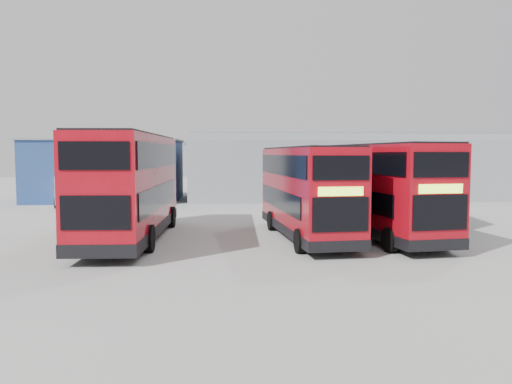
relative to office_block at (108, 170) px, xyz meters
name	(u,v)px	position (x,y,z in m)	size (l,w,h in m)	color
ground_plane	(304,231)	(14.00, -17.99, -2.58)	(120.00, 120.00, 0.00)	gray
office_block	(108,170)	(0.00, 0.00, 0.00)	(12.30, 8.32, 5.12)	navy
maintenance_shed	(357,168)	(22.00, 2.01, 0.02)	(30.50, 12.00, 5.89)	gray
double_decker_left	(131,188)	(5.69, -20.10, -0.18)	(3.12, 11.48, 4.82)	#9E0914
double_decker_centre	(306,193)	(13.73, -20.00, -0.46)	(3.37, 10.26, 4.26)	#9E0914
double_decker_right	(379,191)	(17.23, -19.92, -0.39)	(3.90, 10.63, 4.40)	#9E0914
single_decker_blue	(406,191)	(21.23, -12.67, -0.95)	(4.11, 12.32, 3.28)	black
panel_van	(71,189)	(-1.72, -4.49, -1.29)	(3.44, 5.63, 2.31)	white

